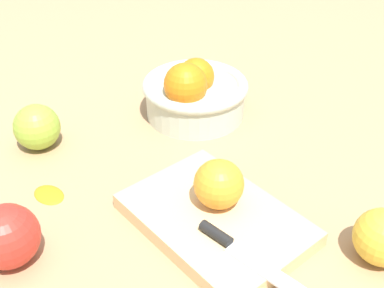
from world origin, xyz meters
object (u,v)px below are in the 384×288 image
Objects in this scene: orange_on_board at (219,184)px; apple_front_left at (37,127)px; bowl at (194,93)px; knife at (237,249)px; cutting_board at (215,220)px; apple_front_center at (7,236)px; apple_back_right at (383,237)px.

orange_on_board is 0.90× the size of apple_front_left.
bowl is 0.35m from knife.
orange_on_board reaches higher than apple_front_left.
apple_front_left is (-0.03, -0.27, -0.01)m from bowl.
apple_front_center reaches higher than cutting_board.
apple_back_right is at bearing 66.99° from knife.
apple_front_center is (-0.06, -0.25, 0.03)m from cutting_board.
apple_back_right is 0.89× the size of apple_front_center.
apple_front_center is at bearing -99.79° from orange_on_board.
apple_front_center is (0.20, -0.35, -0.01)m from bowl.
orange_on_board is (-0.02, 0.01, 0.04)m from cutting_board.
apple_front_left is at bearing -146.97° from orange_on_board.
bowl is at bearing 161.47° from knife.
bowl is 0.40m from apple_front_center.
orange_on_board is at bearing 165.47° from knife.
knife reaches higher than cutting_board.
knife is at bearing -14.53° from orange_on_board.
apple_front_left is 1.05× the size of apple_back_right.
cutting_board is at bearing 29.77° from apple_front_left.
bowl is 2.49× the size of apple_front_left.
orange_on_board is 0.44× the size of knife.
knife is 2.15× the size of apple_back_right.
apple_front_left reaches higher than knife.
bowl is at bearing 84.24° from apple_front_left.
orange_on_board is 0.94× the size of apple_back_right.
bowl is 0.28m from cutting_board.
apple_front_center reaches higher than apple_front_left.
apple_front_center is at bearing -116.35° from apple_back_right.
bowl reaches higher than apple_front_center.
apple_front_left is (-0.27, -0.18, -0.02)m from orange_on_board.
apple_front_left is 0.93× the size of apple_front_center.
bowl is 2.33× the size of apple_front_center.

